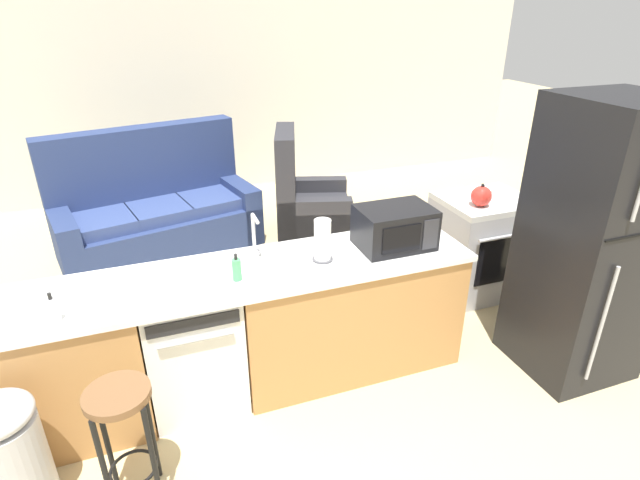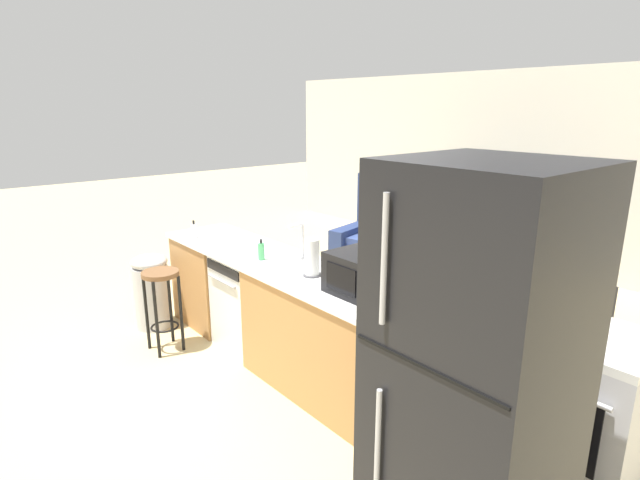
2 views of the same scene
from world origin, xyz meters
name	(u,v)px [view 1 (image 1 of 2)]	position (x,y,z in m)	size (l,w,h in m)	color
ground_plane	(237,386)	(0.00, 0.00, 0.00)	(24.00, 24.00, 0.00)	tan
wall_back	(188,97)	(0.30, 4.20, 1.30)	(10.00, 0.06, 2.60)	silver
kitchen_counter	(267,330)	(0.24, 0.00, 0.42)	(2.94, 0.66, 0.90)	#B77F47
dishwasher	(194,345)	(-0.25, 0.00, 0.42)	(0.58, 0.61, 0.84)	white
stove_range	(480,245)	(2.35, 0.55, 0.45)	(0.76, 0.68, 0.90)	#B7B7BC
refrigerator	(592,244)	(2.35, -0.55, 0.97)	(0.72, 0.73, 1.93)	black
microwave	(395,227)	(1.16, 0.00, 1.04)	(0.50, 0.37, 0.28)	black
sink_faucet	(254,238)	(0.23, 0.18, 1.03)	(0.07, 0.18, 0.30)	silver
paper_towel_roll	(323,241)	(0.63, -0.03, 1.04)	(0.14, 0.14, 0.28)	#4C4C51
soap_bottle	(237,269)	(0.05, -0.09, 0.97)	(0.06, 0.06, 0.18)	#4CB266
dish_soap_bottle	(53,310)	(-0.94, -0.20, 0.97)	(0.06, 0.06, 0.18)	silver
kettle	(481,196)	(2.18, 0.42, 0.99)	(0.21, 0.17, 0.19)	red
bar_stool	(123,424)	(-0.67, -0.67, 0.54)	(0.32, 0.32, 0.74)	brown
trash_bin	(11,460)	(-1.22, -0.56, 0.38)	(0.35, 0.35, 0.74)	#B7B7BC
couch	(155,213)	(-0.34, 2.49, 0.39)	(2.15, 1.33, 1.27)	navy
armchair	(305,205)	(1.26, 2.26, 0.35)	(1.02, 1.05, 1.20)	#2D2D33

